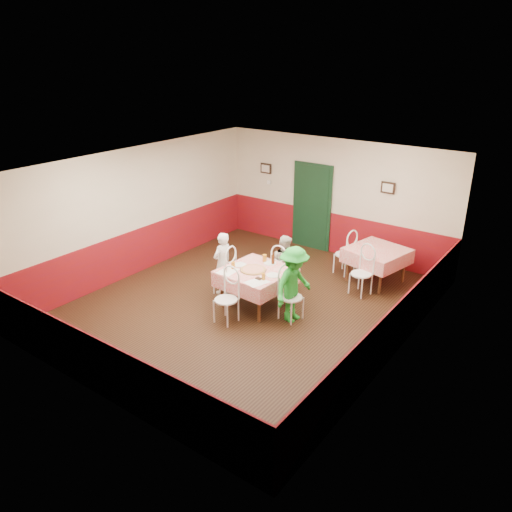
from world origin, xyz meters
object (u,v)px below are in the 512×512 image
Objects in this scene: chair_near at (226,300)px; beer_bottle at (273,259)px; chair_second_a at (345,254)px; pizza at (253,270)px; chair_far at (283,271)px; chair_right at (291,297)px; glass_a at (233,265)px; diner_far at (284,263)px; main_table at (256,288)px; wallet at (259,278)px; diner_left at (222,263)px; chair_left at (224,273)px; second_table at (376,265)px; chair_second_b at (361,274)px; glass_b at (264,277)px; glass_c at (265,258)px; diner_right at (294,285)px.

beer_bottle is (0.17, 1.26, 0.43)m from chair_near.
pizza is (-0.73, -2.45, 0.33)m from chair_second_a.
chair_far is at bearing 86.64° from chair_near.
chair_right is 0.94m from pizza.
pizza is 0.40m from glass_a.
diner_far reaches higher than chair_far.
main_table is 11.09× the size of wallet.
pizza is at bearing 86.10° from diner_left.
glass_a is at bearing 56.32° from chair_left.
second_table is 8.10× the size of glass_a.
diner_far is at bearing -138.95° from chair_second_b.
diner_far reaches higher than glass_b.
glass_c is 0.11× the size of diner_right.
glass_b reaches higher than main_table.
diner_left reaches higher than pizza.
chair_near is 1.27m from diner_right.
diner_left is (-1.27, 0.34, -0.17)m from glass_b.
chair_near reaches higher than wallet.
chair_second_b is at bearing -8.85° from chair_right.
second_table is at bearing -135.92° from chair_far.
pizza is 3.16× the size of glass_c.
glass_a is (-1.84, -1.86, 0.38)m from chair_second_b.
diner_right is (0.52, 0.21, -0.09)m from glass_b.
chair_right is 0.98m from beer_bottle.
diner_far is at bearing -98.39° from chair_far.
second_table is at bearing 52.01° from glass_c.
beer_bottle is (-0.26, 0.69, 0.06)m from glass_b.
chair_left reaches higher than pizza.
main_table is 2.20m from chair_second_b.
wallet is (-0.42, -2.71, 0.32)m from chair_second_a.
chair_second_b is 2.65m from glass_a.
chair_left is at bearing -134.45° from second_table.
glass_b reaches higher than second_table.
second_table is 2.09m from chair_far.
main_table is at bearing 91.71° from diner_far.
main_table is at bearing -118.85° from chair_second_b.
beer_bottle is at bearing 50.80° from glass_a.
chair_second_b is 2.28m from pizza.
glass_a is at bearing 176.15° from wallet.
chair_right and chair_second_b have the same top height.
chair_far is 1.68m from chair_second_a.
second_table is 2.45m from beer_bottle.
chair_right is 6.51× the size of glass_a.
pizza is 0.33× the size of diner_right.
chair_left is 5.87× the size of glass_c.
diner_left is (-2.35, -2.34, 0.28)m from second_table.
chair_right is 1.00× the size of chair_second_a.
diner_left is at bearing 133.28° from chair_near.
glass_a reaches higher than pizza.
glass_b is at bearing 110.62° from diner_far.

